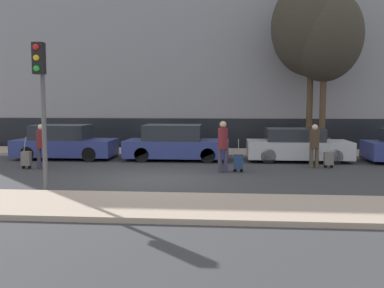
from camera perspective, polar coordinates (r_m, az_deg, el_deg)
The scene contains 16 objects.
ground_plane at distance 13.52m, azimuth -4.89°, elevation -4.69°, with size 80.00×80.00×0.00m, color #38383A.
sidewalk_near at distance 9.91m, azimuth -8.59°, elevation -8.11°, with size 28.00×2.50×0.12m.
sidewalk_far at distance 20.37m, azimuth -1.56°, elevation -1.10°, with size 28.00×3.00×0.12m.
building_facade at distance 24.14m, azimuth -0.59°, elevation 13.50°, with size 28.00×3.01×11.57m.
parked_car_0 at distance 19.13m, azimuth -16.65°, elevation 0.11°, with size 4.21×1.80×1.46m.
parked_car_1 at distance 18.00m, azimuth -2.16°, elevation 0.05°, with size 4.32×1.91×1.48m.
parked_car_2 at distance 18.12m, azimuth 13.83°, elevation -0.23°, with size 4.15×1.87×1.35m.
pedestrian_left at distance 16.49m, azimuth -19.45°, elevation 0.06°, with size 0.35×0.34×1.62m.
trolley_left at distance 16.68m, azimuth -21.23°, elevation -1.82°, with size 0.34×0.29×1.17m.
pedestrian_center at distance 14.67m, azimuth 4.15°, elevation 0.10°, with size 0.34×0.34×1.77m.
trolley_center at distance 14.88m, azimuth 6.19°, elevation -2.36°, with size 0.34×0.29×1.15m.
pedestrian_right at distance 16.29m, azimuth 16.01°, elevation 0.07°, with size 0.35×0.34×1.61m.
trolley_right at distance 16.54m, azimuth 17.76°, elevation -1.86°, with size 0.34×0.29×1.12m.
traffic_light at distance 11.80m, azimuth -19.49°, elevation 7.14°, with size 0.28×0.47×3.92m.
bare_tree_near_crossing at distance 20.83m, azimuth 15.65°, elevation 14.76°, with size 3.65×3.65×7.95m.
bare_tree_down_street at distance 20.56m, azimuth 17.27°, elevation 13.62°, with size 3.37×3.37×7.35m.
Camera 1 is at (2.27, -13.11, 2.36)m, focal length 40.00 mm.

